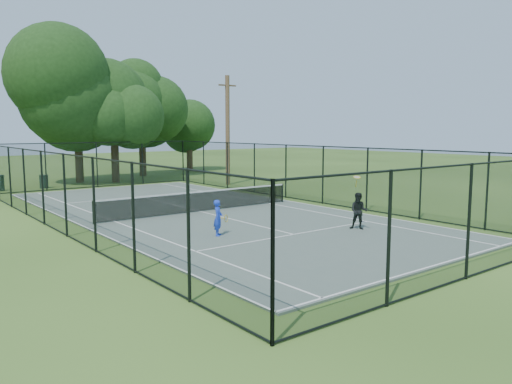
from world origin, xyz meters
TOP-DOWN VIEW (x-y plane):
  - ground at (0.00, 0.00)m, footprint 120.00×120.00m
  - tennis_court at (0.00, 0.00)m, footprint 11.00×24.00m
  - tennis_net at (0.00, 0.00)m, footprint 10.08×0.08m
  - fence at (0.00, 0.00)m, footprint 13.10×26.10m
  - tree_near_left at (0.07, 16.71)m, footprint 7.30×7.30m
  - tree_near_mid at (2.22, 15.34)m, footprint 6.16×6.16m
  - tree_near_right at (5.93, 18.66)m, footprint 6.26×6.26m
  - tree_far_right at (11.59, 20.72)m, footprint 4.88×4.88m
  - trash_bin_left at (-5.58, 14.77)m, footprint 0.58×0.58m
  - trash_bin_right at (-2.98, 14.62)m, footprint 0.58×0.58m
  - utility_pole at (7.78, 9.00)m, footprint 1.40×0.30m
  - player_blue at (-2.25, -4.87)m, footprint 0.86×0.55m
  - player_black at (2.59, -7.20)m, footprint 0.89×1.04m

SIDE VIEW (x-z plane):
  - ground at x=0.00m, z-range 0.00..0.00m
  - tennis_court at x=0.00m, z-range 0.00..0.06m
  - trash_bin_right at x=-2.98m, z-range 0.01..0.88m
  - trash_bin_left at x=-5.58m, z-range 0.01..1.00m
  - tennis_net at x=0.00m, z-range 0.10..1.05m
  - player_blue at x=-2.25m, z-range 0.06..1.35m
  - player_black at x=2.59m, z-range -0.29..1.82m
  - fence at x=0.00m, z-range 0.00..3.00m
  - utility_pole at x=7.78m, z-range 0.06..7.54m
  - tree_far_right at x=11.59m, z-range 0.77..7.22m
  - tree_near_mid at x=2.22m, z-range 0.93..8.99m
  - tree_near_right at x=5.93m, z-range 1.17..9.81m
  - tree_near_left at x=0.07m, z-range 1.10..10.61m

